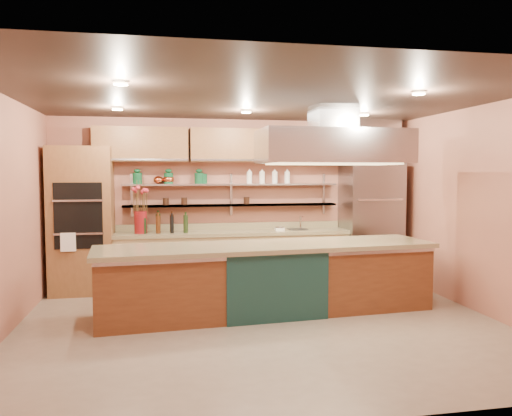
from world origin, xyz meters
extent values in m
cube|color=gray|center=(0.00, 0.00, -0.01)|extent=(6.00, 5.00, 0.02)
cube|color=black|center=(0.00, 0.00, 2.80)|extent=(6.00, 5.00, 0.02)
cube|color=#AC6851|center=(0.00, 2.50, 1.40)|extent=(6.00, 0.04, 2.80)
cube|color=#AC6851|center=(0.00, -2.50, 1.40)|extent=(6.00, 0.04, 2.80)
cube|color=#AC6851|center=(3.00, 0.00, 1.40)|extent=(0.04, 5.00, 2.80)
cube|color=brown|center=(-2.45, 2.18, 1.15)|extent=(0.95, 0.64, 2.30)
cube|color=gray|center=(2.35, 2.14, 1.05)|extent=(0.95, 0.72, 2.10)
cube|color=tan|center=(-0.05, 2.20, 0.47)|extent=(3.84, 0.64, 0.93)
cube|color=#B1B5B9|center=(-0.05, 2.37, 1.35)|extent=(3.60, 0.26, 0.03)
cube|color=#B1B5B9|center=(-0.05, 2.37, 1.70)|extent=(3.60, 0.26, 0.03)
cube|color=brown|center=(0.00, 2.32, 2.35)|extent=(4.60, 0.36, 0.55)
cube|color=#B1B5B9|center=(1.08, 0.56, 2.25)|extent=(2.00, 1.00, 0.45)
cube|color=#FFE5A5|center=(0.00, 0.20, 2.77)|extent=(4.00, 2.80, 0.02)
cube|color=brown|center=(0.18, 0.56, 0.47)|extent=(4.53, 1.31, 0.93)
cylinder|color=maroon|center=(-1.55, 2.15, 1.11)|extent=(0.26, 0.26, 0.36)
cube|color=black|center=(-1.17, 2.15, 1.05)|extent=(0.80, 0.39, 0.25)
cube|color=white|center=(0.73, 2.15, 0.97)|extent=(0.17, 0.14, 0.09)
cylinder|color=white|center=(1.12, 2.25, 1.04)|extent=(0.03, 0.03, 0.23)
ellipsoid|color=#CE562F|center=(-1.27, 2.37, 1.78)|extent=(0.17, 0.17, 0.13)
cylinder|color=#0F4626|center=(-0.53, 2.37, 1.80)|extent=(0.16, 0.16, 0.16)
camera|label=1|loc=(-1.21, -5.96, 1.89)|focal=35.00mm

